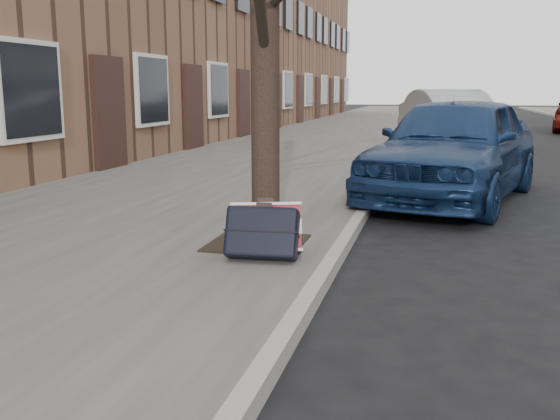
% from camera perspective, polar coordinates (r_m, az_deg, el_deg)
% --- Properties ---
extents(ground, '(120.00, 120.00, 0.00)m').
position_cam_1_polar(ground, '(4.47, 18.99, -9.57)').
color(ground, black).
rests_on(ground, ground).
extents(near_sidewalk, '(5.00, 70.00, 0.12)m').
position_cam_1_polar(near_sidewalk, '(19.51, 4.48, 6.66)').
color(near_sidewalk, '#65625C').
rests_on(near_sidewalk, ground).
extents(house_near, '(6.80, 40.00, 7.00)m').
position_cam_1_polar(house_near, '(22.26, -10.67, 15.91)').
color(house_near, brown).
rests_on(house_near, ground).
extents(dirt_patch, '(0.85, 0.85, 0.02)m').
position_cam_1_polar(dirt_patch, '(5.78, -2.10, -3.00)').
color(dirt_patch, black).
rests_on(dirt_patch, near_sidewalk).
extents(suitcase_red, '(0.66, 0.49, 0.45)m').
position_cam_1_polar(suitcase_red, '(5.34, -1.29, -1.76)').
color(suitcase_red, maroon).
rests_on(suitcase_red, near_sidewalk).
extents(suitcase_navy, '(0.62, 0.39, 0.47)m').
position_cam_1_polar(suitcase_navy, '(5.18, -1.65, -2.05)').
color(suitcase_navy, black).
rests_on(suitcase_navy, near_sidewalk).
extents(car_near_front, '(2.81, 4.62, 1.47)m').
position_cam_1_polar(car_near_front, '(8.97, 15.67, 5.54)').
color(car_near_front, navy).
rests_on(car_near_front, ground).
extents(car_near_mid, '(3.07, 4.89, 1.52)m').
position_cam_1_polar(car_near_mid, '(17.28, 15.42, 8.08)').
color(car_near_mid, '#A9ACB0').
rests_on(car_near_mid, ground).
extents(car_near_back, '(2.87, 5.19, 1.37)m').
position_cam_1_polar(car_near_back, '(27.04, 15.19, 8.84)').
color(car_near_back, '#36353A').
rests_on(car_near_back, ground).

